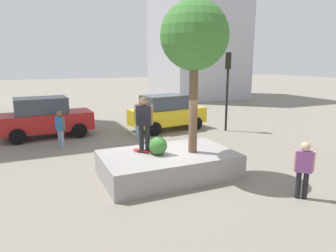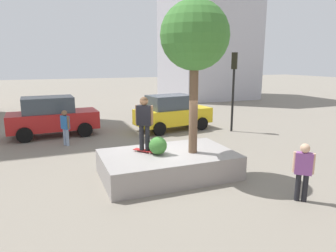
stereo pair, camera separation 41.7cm
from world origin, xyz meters
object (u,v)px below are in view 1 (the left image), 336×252
taxi_cab (167,112)px  traffic_light_corner (228,78)px  skateboard (145,151)px  pedestrian_crossing (60,126)px  planter_ledge (168,164)px  sedan_parked (45,117)px  passerby_with_bag (137,118)px  plaza_tree (194,37)px  bystander_watching (304,166)px  skateboarder (144,120)px

taxi_cab → traffic_light_corner: bearing=-28.3°
skateboard → pedestrian_crossing: pedestrian_crossing is taller
planter_ledge → sedan_parked: bearing=115.3°
sedan_parked → passerby_with_bag: bearing=-24.9°
plaza_tree → bystander_watching: bearing=-56.7°
taxi_cab → pedestrian_crossing: taxi_cab is taller
planter_ledge → taxi_cab: (2.73, 6.30, 0.59)m
pedestrian_crossing → plaza_tree: bearing=-55.1°
plaza_tree → pedestrian_crossing: 7.34m
taxi_cab → passerby_with_bag: size_ratio=2.55×
skateboard → taxi_cab: (3.42, 5.96, 0.14)m
skateboarder → bystander_watching: 4.86m
planter_ledge → traffic_light_corner: 7.74m
plaza_tree → bystander_watching: size_ratio=2.97×
planter_ledge → skateboard: bearing=153.2°
planter_ledge → plaza_tree: 4.12m
plaza_tree → sedan_parked: size_ratio=1.09×
pedestrian_crossing → passerby_with_bag: passerby_with_bag is taller
taxi_cab → passerby_with_bag: (-2.04, -1.01, 0.01)m
plaza_tree → passerby_with_bag: size_ratio=2.81×
plaza_tree → skateboarder: (-1.47, 0.58, -2.56)m
skateboard → skateboarder: skateboarder is taller
bystander_watching → pedestrian_crossing: 9.84m
bystander_watching → pedestrian_crossing: bystander_watching is taller
bystander_watching → passerby_with_bag: bearing=103.1°
skateboarder → plaza_tree: bearing=-21.4°
skateboard → sedan_parked: bearing=111.7°
taxi_cab → passerby_with_bag: bearing=-153.7°
skateboard → bystander_watching: size_ratio=0.47×
planter_ledge → plaza_tree: size_ratio=0.90×
sedan_parked → pedestrian_crossing: 2.19m
traffic_light_corner → skateboard: bearing=-144.7°
bystander_watching → pedestrian_crossing: (-5.55, 8.13, -0.00)m
plaza_tree → traffic_light_corner: bearing=46.3°
passerby_with_bag → plaza_tree: bearing=-89.1°
taxi_cab → bystander_watching: 9.37m
passerby_with_bag → skateboard: bearing=-105.6°
traffic_light_corner → passerby_with_bag: 5.25m
skateboarder → traffic_light_corner: (6.26, 4.43, 0.99)m
sedan_parked → pedestrian_crossing: size_ratio=2.72×
skateboarder → taxi_cab: (3.42, 5.96, -0.89)m
bystander_watching → plaza_tree: bearing=123.3°
planter_ledge → plaza_tree: bearing=-16.3°
planter_ledge → pedestrian_crossing: bearing=119.8°
planter_ledge → traffic_light_corner: (5.57, 4.78, 2.46)m
sedan_parked → bystander_watching: bearing=-59.5°
skateboard → bystander_watching: 4.77m
pedestrian_crossing → skateboard: bearing=-64.8°
taxi_cab → traffic_light_corner: size_ratio=1.04×
plaza_tree → bystander_watching: plaza_tree is taller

